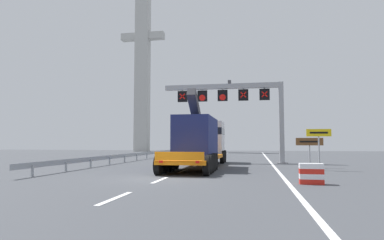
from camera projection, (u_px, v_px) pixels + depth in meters
The scene contains 10 objects.
ground at pixel (159, 178), 16.57m from camera, with size 112.00×112.00×0.00m, color #424449.
lane_markings at pixel (210, 160), 33.61m from camera, with size 0.20×49.45×0.01m.
edge_line_right at pixel (272, 164), 27.19m from camera, with size 0.20×63.00×0.01m, color silver.
overhead_lane_gantry at pixel (238, 99), 29.43m from camera, with size 10.92×0.90×7.42m.
heavy_haul_truck_orange at pixel (202, 140), 25.28m from camera, with size 3.08×14.08×5.30m.
exit_sign_yellow at pixel (319, 139), 21.43m from camera, with size 1.56×0.15×2.69m.
tourist_info_sign_brown at pixel (310, 144), 23.37m from camera, with size 1.88×0.15×2.14m.
crash_barrier_striped at pixel (311, 174), 14.29m from camera, with size 1.01×0.53×0.90m.
guardrail_left at pixel (130, 155), 31.52m from camera, with size 0.13×31.80×0.76m.
bridge_pylon_distant at pixel (143, 57), 67.15m from camera, with size 9.00×2.00×38.00m.
Camera 1 is at (4.72, -16.14, 1.82)m, focal length 30.66 mm.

